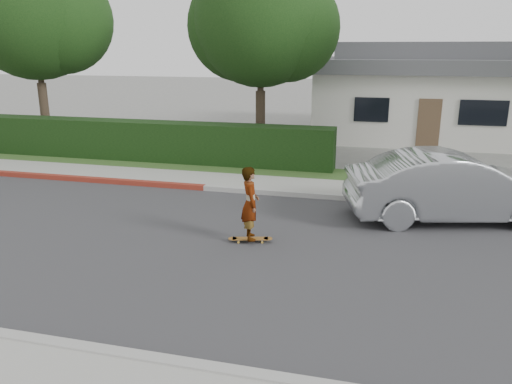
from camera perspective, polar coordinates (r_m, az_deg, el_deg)
ground at (r=11.78m, az=-17.37°, el=-4.79°), size 120.00×120.00×0.00m
road at (r=11.77m, az=-17.37°, el=-4.77°), size 60.00×8.00×0.01m
curb_far at (r=15.20m, az=-9.44°, el=0.73°), size 60.00×0.20×0.15m
curb_red_section at (r=17.77m, az=-24.40°, el=1.74°), size 12.00×0.21×0.15m
sidewalk_far at (r=16.01m, az=-8.16°, el=1.51°), size 60.00×1.60×0.12m
planting_strip at (r=17.45m, az=-6.19°, el=2.77°), size 60.00×1.60×0.10m
hedge at (r=19.07m, az=-14.15°, el=5.67°), size 15.00×1.00×1.50m
tree_left at (r=22.51m, az=-23.81°, el=17.93°), size 5.99×5.21×8.00m
tree_center at (r=19.04m, az=0.63°, el=18.69°), size 5.66×4.84×7.44m
house at (r=25.45m, az=19.12°, el=10.87°), size 10.60×8.60×4.30m
skateboard at (r=10.84m, az=-0.65°, el=-5.37°), size 0.97×0.42×0.09m
skateboarder at (r=10.57m, az=-0.67°, el=-1.30°), size 0.58×0.68×1.59m
car_silver at (r=12.92m, az=21.69°, el=0.54°), size 5.36×2.99×1.67m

